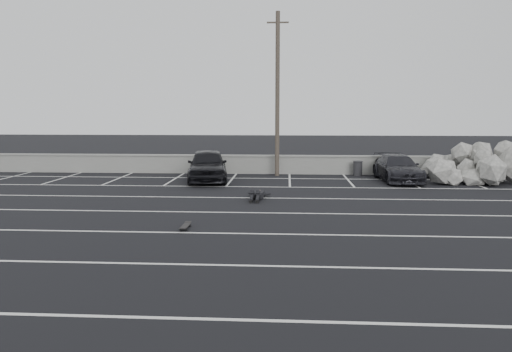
# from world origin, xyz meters

# --- Properties ---
(ground) EXTENTS (120.00, 120.00, 0.00)m
(ground) POSITION_xyz_m (0.00, 0.00, 0.00)
(ground) COLOR black
(ground) RESTS_ON ground
(seawall) EXTENTS (50.00, 0.45, 1.06)m
(seawall) POSITION_xyz_m (0.00, 14.00, 0.55)
(seawall) COLOR gray
(seawall) RESTS_ON ground
(stall_lines) EXTENTS (36.00, 20.05, 0.01)m
(stall_lines) POSITION_xyz_m (-0.08, 4.41, 0.00)
(stall_lines) COLOR silver
(stall_lines) RESTS_ON ground
(car_left) EXTENTS (2.57, 4.97, 1.62)m
(car_left) POSITION_xyz_m (-3.17, 10.86, 0.81)
(car_left) COLOR black
(car_left) RESTS_ON ground
(car_right) EXTENTS (2.05, 4.61, 1.32)m
(car_right) POSITION_xyz_m (6.46, 11.46, 0.66)
(car_right) COLOR black
(car_right) RESTS_ON ground
(utility_pole) EXTENTS (1.17, 0.23, 8.77)m
(utility_pole) POSITION_xyz_m (0.31, 13.20, 4.44)
(utility_pole) COLOR #4C4238
(utility_pole) RESTS_ON ground
(trash_bin) EXTENTS (0.69, 0.69, 0.82)m
(trash_bin) POSITION_xyz_m (4.73, 13.35, 0.42)
(trash_bin) COLOR #28282A
(trash_bin) RESTS_ON ground
(riprap_pile) EXTENTS (5.54, 4.86, 1.59)m
(riprap_pile) POSITION_xyz_m (10.22, 11.23, 0.59)
(riprap_pile) COLOR #A4A099
(riprap_pile) RESTS_ON ground
(person) EXTENTS (1.33, 2.59, 0.49)m
(person) POSITION_xyz_m (-0.32, 6.05, 0.24)
(person) COLOR black
(person) RESTS_ON ground
(skateboard) EXTENTS (0.22, 0.78, 0.09)m
(skateboard) POSITION_xyz_m (-2.20, 0.52, 0.07)
(skateboard) COLOR black
(skateboard) RESTS_ON ground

